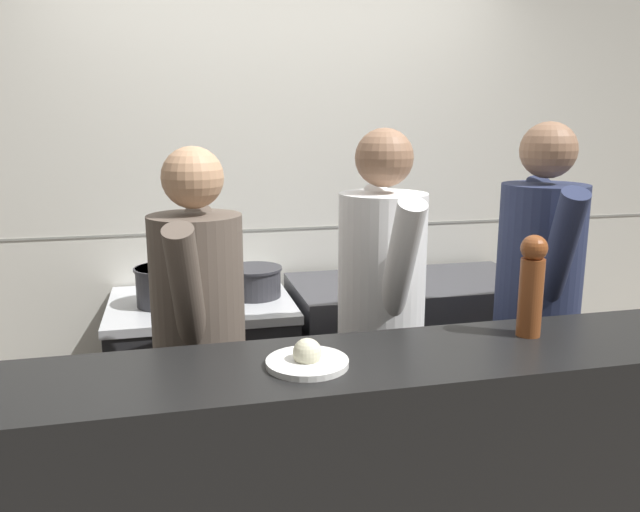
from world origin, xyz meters
TOP-DOWN VIEW (x-y plane):
  - wall_back_tiled at (0.00, 1.39)m, footprint 8.00×0.06m
  - oven_range at (-0.44, 0.99)m, footprint 0.87×0.71m
  - prep_counter at (0.64, 0.99)m, footprint 1.25×0.65m
  - pass_counter at (0.20, -0.31)m, footprint 2.65×0.45m
  - stock_pot at (-0.61, 0.96)m, footprint 0.27×0.27m
  - sauce_pot at (-0.18, 1.00)m, footprint 0.28×0.28m
  - plated_dish_main at (-0.21, -0.33)m, footprint 0.24×0.24m
  - pepper_mill at (0.54, -0.24)m, footprint 0.08×0.08m
  - chef_head_cook at (-0.48, 0.26)m, footprint 0.39×0.72m
  - chef_sous at (0.24, 0.32)m, footprint 0.36×0.74m
  - chef_line at (0.93, 0.31)m, footprint 0.43×0.75m

SIDE VIEW (x-z plane):
  - oven_range at x=-0.44m, z-range 0.00..0.88m
  - prep_counter at x=0.64m, z-range 0.00..0.91m
  - pass_counter at x=0.20m, z-range 0.00..1.05m
  - chef_head_cook at x=-0.48m, z-range 0.09..1.74m
  - chef_sous at x=0.24m, z-range 0.10..1.80m
  - sauce_pot at x=-0.18m, z-range 0.89..1.03m
  - chef_line at x=0.93m, z-range 0.10..1.82m
  - stock_pot at x=-0.61m, z-range 0.89..1.07m
  - plated_dish_main at x=-0.21m, z-range 1.03..1.11m
  - pepper_mill at x=0.54m, z-range 1.06..1.39m
  - wall_back_tiled at x=0.00m, z-range 0.00..2.60m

